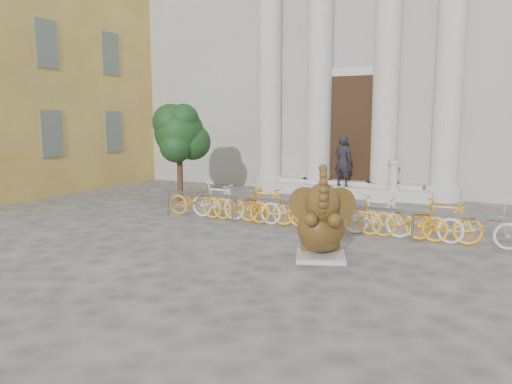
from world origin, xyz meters
The scene contains 9 objects.
ground centered at (0.00, 0.00, 0.00)m, with size 80.00×80.00×0.00m, color #474442.
classical_building centered at (0.00, 14.93, 5.98)m, with size 22.00×10.70×12.00m.
entrance_steps centered at (0.00, 9.40, 0.18)m, with size 6.00×1.20×0.36m, color #A8A59E.
ochre_building centered at (-13.00, 6.00, 6.00)m, with size 8.00×14.00×12.00m, color gold.
elephant_statue centered at (1.98, 1.36, 0.69)m, with size 1.27×1.50×1.89m.
bike_rack centered at (1.01, 3.82, 0.50)m, with size 9.20×0.53×1.00m.
tree centered at (-4.55, 5.81, 2.23)m, with size 1.84×1.68×3.19m.
pedestrian centered at (-0.08, 9.21, 1.25)m, with size 0.65×0.42×1.77m, color black.
balustrade_post centered at (1.71, 9.10, 0.81)m, with size 0.39×0.39×0.97m.
Camera 1 is at (5.17, -7.62, 2.75)m, focal length 35.00 mm.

